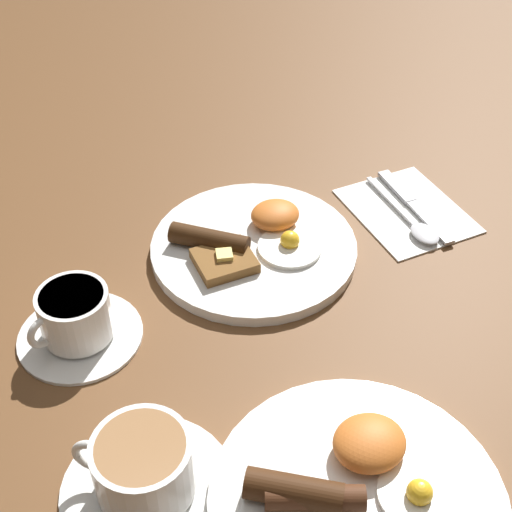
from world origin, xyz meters
TOP-DOWN VIEW (x-y plane):
  - ground_plane at (0.00, 0.00)m, footprint 3.00×3.00m
  - breakfast_plate_near at (0.00, -0.00)m, footprint 0.27×0.27m
  - breakfast_plate_far at (0.06, 0.36)m, footprint 0.28×0.28m
  - teacup_near at (0.24, 0.06)m, footprint 0.14×0.14m
  - teacup_far at (0.23, 0.27)m, footprint 0.16×0.16m
  - napkin at (-0.23, 0.01)m, footprint 0.15×0.17m
  - knife at (-0.24, -0.00)m, footprint 0.02×0.18m
  - spoon at (-0.22, 0.05)m, footprint 0.03×0.17m

SIDE VIEW (x-z plane):
  - ground_plane at x=0.00m, z-range 0.00..0.00m
  - napkin at x=-0.23m, z-range 0.00..0.01m
  - knife at x=-0.24m, z-range 0.00..0.01m
  - spoon at x=-0.22m, z-range 0.00..0.01m
  - breakfast_plate_near at x=0.00m, z-range -0.01..0.03m
  - breakfast_plate_far at x=0.06m, z-range -0.01..0.04m
  - teacup_near at x=0.24m, z-range 0.00..0.06m
  - teacup_far at x=0.23m, z-range -0.01..0.07m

